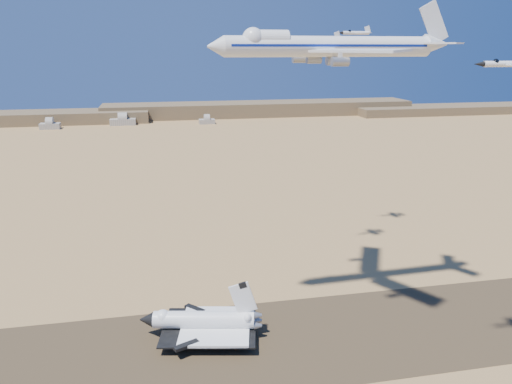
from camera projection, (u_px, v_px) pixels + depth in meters
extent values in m
plane|color=tan|center=(239.00, 346.00, 154.47)|extent=(1200.00, 1200.00, 0.00)
cube|color=#483B24|center=(239.00, 346.00, 154.46)|extent=(600.00, 50.00, 0.06)
cube|color=brown|center=(260.00, 109.00, 683.38)|extent=(420.00, 60.00, 18.00)
cube|color=brown|center=(457.00, 109.00, 709.36)|extent=(300.00, 60.00, 11.00)
cube|color=#A49E91|center=(50.00, 126.00, 569.58)|extent=(22.00, 14.00, 6.50)
cube|color=#A49E91|center=(123.00, 122.00, 598.79)|extent=(30.00, 15.00, 7.50)
cube|color=#A49E91|center=(207.00, 121.00, 608.67)|extent=(19.00, 12.50, 5.50)
cylinder|color=white|center=(203.00, 320.00, 158.02)|extent=(31.80, 11.61, 5.48)
cone|color=black|center=(147.00, 320.00, 158.03)|extent=(5.35, 5.98, 5.21)
sphere|color=white|center=(163.00, 317.00, 157.81)|extent=(5.09, 5.09, 5.09)
cube|color=white|center=(216.00, 326.00, 158.64)|extent=(25.79, 27.32, 0.88)
cube|color=black|center=(209.00, 327.00, 158.76)|extent=(33.46, 28.87, 0.49)
cube|color=white|center=(243.00, 298.00, 155.89)|extent=(9.03, 2.48, 11.28)
cylinder|color=gray|center=(164.00, 332.00, 159.22)|extent=(0.35, 0.35, 3.13)
cylinder|color=black|center=(164.00, 334.00, 159.51)|extent=(1.14, 0.65, 1.08)
cylinder|color=gray|center=(221.00, 340.00, 154.50)|extent=(0.35, 0.35, 3.13)
cylinder|color=black|center=(221.00, 343.00, 154.78)|extent=(1.14, 0.65, 1.08)
cylinder|color=gray|center=(223.00, 324.00, 163.91)|extent=(0.35, 0.35, 3.13)
cylinder|color=black|center=(223.00, 326.00, 164.19)|extent=(1.14, 0.65, 1.08)
cylinder|color=white|center=(330.00, 46.00, 148.14)|extent=(64.29, 8.53, 6.03)
cone|color=white|center=(216.00, 46.00, 140.34)|extent=(4.95, 6.21, 6.03)
sphere|color=white|center=(253.00, 38.00, 142.20)|extent=(6.22, 6.22, 6.22)
cube|color=white|center=(357.00, 51.00, 134.80)|extent=(21.57, 28.71, 0.66)
cube|color=white|center=(318.00, 50.00, 162.97)|extent=(19.94, 29.16, 0.66)
cube|color=white|center=(444.00, 43.00, 149.86)|extent=(9.92, 11.54, 0.47)
cube|color=white|center=(421.00, 44.00, 161.30)|extent=(9.42, 11.59, 0.47)
cube|color=white|center=(434.00, 23.00, 153.88)|extent=(10.77, 1.08, 13.48)
cylinder|color=gray|center=(334.00, 61.00, 140.89)|extent=(4.81, 2.63, 2.45)
cylinder|color=gray|center=(340.00, 62.00, 132.54)|extent=(4.81, 2.63, 2.45)
cylinder|color=gray|center=(314.00, 60.00, 156.73)|extent=(4.81, 2.63, 2.45)
cylinder|color=gray|center=(300.00, 59.00, 164.23)|extent=(4.81, 2.63, 2.45)
imported|color=#ED5A0D|center=(236.00, 348.00, 151.87)|extent=(0.60, 0.73, 1.72)
imported|color=#ED5A0D|center=(242.00, 345.00, 153.17)|extent=(0.76, 0.92, 1.64)
imported|color=#ED5A0D|center=(230.00, 343.00, 154.14)|extent=(1.14, 1.03, 1.75)
cylinder|color=white|center=(507.00, 64.00, 113.39)|extent=(11.75, 1.57, 1.37)
cone|color=black|center=(479.00, 64.00, 112.16)|extent=(2.56, 1.31, 1.27)
sphere|color=black|center=(496.00, 62.00, 112.74)|extent=(1.37, 1.37, 1.37)
cube|color=white|center=(511.00, 65.00, 113.61)|extent=(3.56, 7.88, 0.24)
cylinder|color=white|center=(325.00, 39.00, 192.52)|extent=(12.43, 4.00, 1.45)
cone|color=black|center=(308.00, 39.00, 189.67)|extent=(2.91, 1.87, 1.34)
sphere|color=black|center=(318.00, 38.00, 191.19)|extent=(1.45, 1.45, 1.45)
cube|color=white|center=(328.00, 40.00, 192.97)|extent=(5.26, 8.84, 0.26)
cube|color=white|center=(337.00, 39.00, 194.49)|extent=(3.30, 5.53, 0.21)
cube|color=white|center=(337.00, 35.00, 194.17)|extent=(3.11, 0.90, 3.50)
cylinder|color=white|center=(356.00, 33.00, 216.53)|extent=(12.32, 1.82, 1.43)
cone|color=black|center=(340.00, 33.00, 214.91)|extent=(2.70, 1.41, 1.33)
sphere|color=black|center=(350.00, 32.00, 215.71)|extent=(1.43, 1.43, 1.43)
cube|color=white|center=(358.00, 33.00, 216.81)|extent=(3.84, 8.30, 0.26)
cube|color=white|center=(367.00, 33.00, 217.66)|extent=(2.41, 5.19, 0.20)
cube|color=white|center=(368.00, 29.00, 217.31)|extent=(3.10, 0.35, 3.46)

